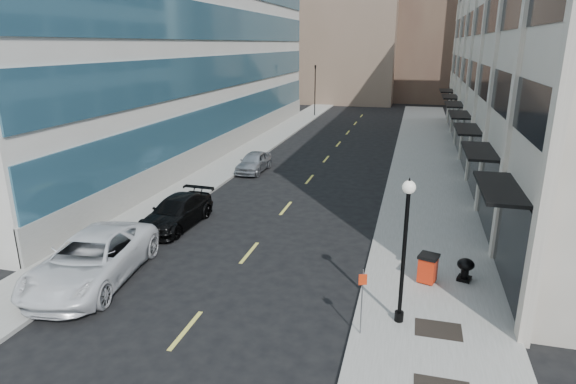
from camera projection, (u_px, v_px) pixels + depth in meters
The scene contains 17 objects.
ground at pixel (153, 370), 13.14m from camera, with size 160.00×160.00×0.00m, color black.
sidewalk_right at pixel (428, 187), 29.76m from camera, with size 5.00×80.00×0.15m, color gray.
sidewalk_left at pixel (218, 172), 33.18m from camera, with size 3.00×80.00×0.15m, color gray.
building_left at pixel (138, 25), 39.02m from camera, with size 16.14×46.00×20.00m.
skyline_tan_near at pixel (353, 6), 72.78m from camera, with size 14.00×18.00×28.00m, color #806754.
skyline_tan_far at pixel (303, 29), 85.35m from camera, with size 12.00×14.00×22.00m, color #806754.
skyline_stone at pixel (508, 33), 66.75m from camera, with size 10.00×14.00×20.00m, color beige.
grate_far at pixel (438, 329), 14.75m from camera, with size 1.40×1.00×0.01m, color black.
road_centerline at pixel (299, 192), 28.84m from camera, with size 0.15×68.20×0.01m.
traffic_signal at pixel (315, 68), 57.13m from camera, with size 0.66×0.66×6.98m.
car_white_van at pixel (92, 259), 17.84m from camera, with size 2.96×6.41×1.78m, color white.
car_black_pickup at pixel (177, 212), 23.36m from camera, with size 2.00×4.92×1.43m, color black.
car_silver_sedan at pixel (254, 162), 33.35m from camera, with size 1.63×4.06×1.38m, color #989CA1.
trash_bin at pixel (428, 267), 17.55m from camera, with size 0.83×0.83×1.08m.
lamppost at pixel (405, 240), 14.41m from camera, with size 0.39×0.39×4.72m.
sign_post at pixel (362, 292), 14.16m from camera, with size 0.24×0.11×2.12m.
urn_planter at pixel (465, 267), 17.68m from camera, with size 0.62×0.62×0.86m.
Camera 1 is at (6.42, -9.80, 8.55)m, focal length 30.00 mm.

